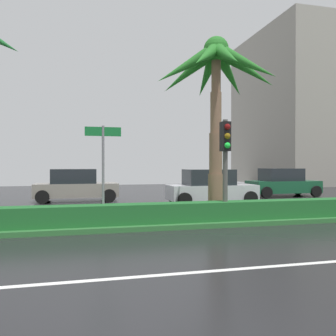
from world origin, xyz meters
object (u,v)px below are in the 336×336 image
palm_tree_centre_left (217,76)px  car_in_traffic_third (282,183)px  traffic_signal_median_right (225,151)px  car_in_traffic_second (211,188)px  street_name_sign (103,161)px  car_in_traffic_leading (76,186)px

palm_tree_centre_left → car_in_traffic_third: size_ratio=1.49×
traffic_signal_median_right → car_in_traffic_second: traffic_signal_median_right is taller
street_name_sign → car_in_traffic_third: 14.08m
car_in_traffic_leading → car_in_traffic_second: 7.16m
traffic_signal_median_right → car_in_traffic_leading: (-4.84, 8.66, -1.58)m
car_in_traffic_leading → car_in_traffic_second: bearing=-25.5°
car_in_traffic_third → car_in_traffic_leading: bearing=179.4°
traffic_signal_median_right → car_in_traffic_second: size_ratio=0.76×
palm_tree_centre_left → street_name_sign: palm_tree_centre_left is taller
palm_tree_centre_left → car_in_traffic_third: 11.20m
car_in_traffic_leading → palm_tree_centre_left: bearing=-56.1°
car_in_traffic_leading → car_in_traffic_second: (6.46, -3.08, 0.00)m
street_name_sign → car_in_traffic_leading: (-0.93, 8.36, -1.25)m
palm_tree_centre_left → traffic_signal_median_right: palm_tree_centre_left is taller
car_in_traffic_second → traffic_signal_median_right: bearing=-106.1°
street_name_sign → car_in_traffic_third: bearing=35.9°
palm_tree_centre_left → traffic_signal_median_right: (-0.16, -1.20, -2.75)m
street_name_sign → car_in_traffic_leading: size_ratio=0.70×
street_name_sign → car_in_traffic_third: street_name_sign is taller
car_in_traffic_second → car_in_traffic_third: 6.54m
palm_tree_centre_left → car_in_traffic_leading: size_ratio=1.49×
palm_tree_centre_left → traffic_signal_median_right: size_ratio=1.96×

